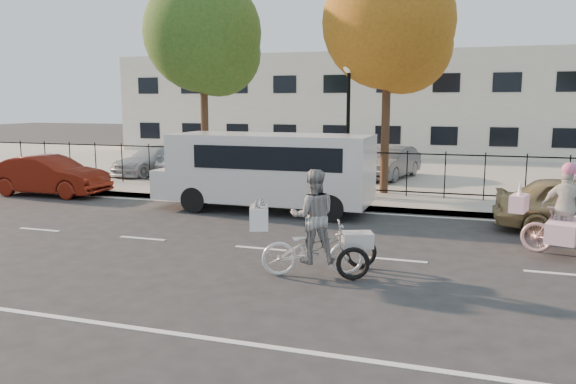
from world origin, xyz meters
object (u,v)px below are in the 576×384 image
at_px(lot_car_a, 155,160).
at_px(lot_car_b, 187,157).
at_px(lamppost, 348,105).
at_px(pedestrian, 203,165).
at_px(white_van, 267,169).
at_px(red_sedan, 49,176).
at_px(zebra_trike, 313,235).
at_px(lot_car_c, 390,163).
at_px(unicorn_bike, 563,222).

bearing_deg(lot_car_a, lot_car_b, 71.74).
bearing_deg(lamppost, pedestrian, 180.00).
distance_m(pedestrian, lot_car_b, 5.01).
distance_m(white_van, red_sedan, 8.18).
bearing_deg(zebra_trike, lot_car_a, 21.32).
distance_m(pedestrian, lot_car_c, 7.60).
xyz_separation_m(unicorn_bike, pedestrian, (-11.01, 5.40, 0.25)).
bearing_deg(lot_car_c, red_sedan, -134.72).
xyz_separation_m(lot_car_a, lot_car_b, (0.87, 1.23, 0.05)).
distance_m(unicorn_bike, lot_car_c, 11.14).
distance_m(lamppost, pedestrian, 5.68).
height_order(unicorn_bike, red_sedan, unicorn_bike).
height_order(unicorn_bike, lot_car_b, unicorn_bike).
relative_size(zebra_trike, unicorn_bike, 1.15).
bearing_deg(white_van, pedestrian, 143.02).
bearing_deg(lot_car_a, red_sedan, -84.12).
bearing_deg(pedestrian, unicorn_bike, 122.45).
relative_size(white_van, lot_car_b, 1.39).
xyz_separation_m(unicorn_bike, white_van, (-7.59, 2.79, 0.52)).
bearing_deg(unicorn_bike, lamppost, 63.18).
bearing_deg(lot_car_b, pedestrian, -71.09).
distance_m(lamppost, unicorn_bike, 8.23).
xyz_separation_m(pedestrian, lot_car_a, (-3.71, 2.90, -0.25)).
height_order(lamppost, lot_car_c, lamppost).
bearing_deg(pedestrian, zebra_trike, 96.18).
bearing_deg(lot_car_a, white_van, -20.59).
bearing_deg(unicorn_bike, pedestrian, 80.31).
xyz_separation_m(red_sedan, pedestrian, (4.74, 2.30, 0.30)).
bearing_deg(red_sedan, white_van, -93.31).
xyz_separation_m(lamppost, unicorn_bike, (5.74, -5.40, -2.38)).
relative_size(lot_car_a, lot_car_c, 1.05).
bearing_deg(white_van, zebra_trike, -62.05).
bearing_deg(lot_car_c, white_van, -97.43).
bearing_deg(pedestrian, lot_car_c, -174.34).
bearing_deg(white_van, lot_car_b, 133.27).
xyz_separation_m(zebra_trike, unicorn_bike, (4.63, 2.88, -0.04)).
distance_m(zebra_trike, white_van, 6.41).
bearing_deg(lot_car_c, zebra_trike, -75.82).
distance_m(white_van, lot_car_b, 9.20).
bearing_deg(red_sedan, lamppost, -78.22).
xyz_separation_m(pedestrian, lot_car_b, (-2.84, 4.12, -0.20)).
relative_size(zebra_trike, lot_car_a, 0.57).
bearing_deg(zebra_trike, red_sedan, 40.99).
height_order(unicorn_bike, lot_car_a, unicorn_bike).
distance_m(unicorn_bike, lot_car_a, 16.89).
bearing_deg(pedestrian, red_sedan, -5.55).
bearing_deg(red_sedan, pedestrian, -65.28).
relative_size(lamppost, unicorn_bike, 2.15).
bearing_deg(lot_car_a, lamppost, -0.78).
height_order(white_van, lot_car_b, white_van).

